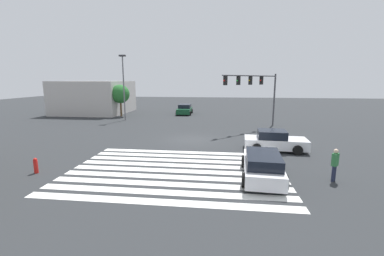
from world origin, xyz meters
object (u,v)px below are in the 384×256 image
(car_0, at_px, (262,165))
(car_2, at_px, (185,109))
(tree_corner_a, at_px, (120,94))
(pedestrian, at_px, (335,163))
(traffic_signal_mast, at_px, (256,86))
(car_1, at_px, (274,141))
(street_light_pole_a, at_px, (124,82))
(fire_hydrant, at_px, (36,166))

(car_0, relative_size, car_2, 1.12)
(car_0, bearing_deg, tree_corner_a, 41.03)
(car_0, bearing_deg, pedestrian, -86.16)
(traffic_signal_mast, distance_m, car_0, 14.66)
(traffic_signal_mast, height_order, car_1, traffic_signal_mast)
(car_2, bearing_deg, car_0, 16.21)
(traffic_signal_mast, xyz_separation_m, car_2, (-9.03, 10.93, -3.71))
(car_2, height_order, pedestrian, pedestrian)
(car_0, bearing_deg, car_2, 21.10)
(car_1, relative_size, street_light_pole_a, 0.56)
(street_light_pole_a, bearing_deg, car_2, 46.11)
(tree_corner_a, relative_size, fire_hydrant, 5.16)
(car_1, bearing_deg, fire_hydrant, -151.38)
(traffic_signal_mast, height_order, fire_hydrant, traffic_signal_mast)
(tree_corner_a, bearing_deg, traffic_signal_mast, -22.86)
(traffic_signal_mast, relative_size, car_1, 1.31)
(tree_corner_a, distance_m, fire_hydrant, 22.78)
(pedestrian, xyz_separation_m, street_light_pole_a, (-17.95, 18.14, 3.90))
(car_0, height_order, street_light_pole_a, street_light_pole_a)
(car_2, height_order, tree_corner_a, tree_corner_a)
(car_1, bearing_deg, street_light_pole_a, 146.21)
(car_0, xyz_separation_m, tree_corner_a, (-16.34, 21.53, 2.45))
(street_light_pole_a, bearing_deg, fire_hydrant, -83.31)
(traffic_signal_mast, distance_m, car_2, 14.66)
(car_2, distance_m, fire_hydrant, 26.15)
(street_light_pole_a, distance_m, tree_corner_a, 4.24)
(car_1, distance_m, fire_hydrant, 15.32)
(traffic_signal_mast, height_order, pedestrian, traffic_signal_mast)
(traffic_signal_mast, relative_size, car_2, 1.37)
(car_2, bearing_deg, traffic_signal_mast, 38.51)
(car_0, distance_m, street_light_pole_a, 23.55)
(traffic_signal_mast, distance_m, tree_corner_a, 19.12)
(car_0, height_order, car_1, car_1)
(traffic_signal_mast, xyz_separation_m, car_0, (-1.25, -14.12, -3.72))
(street_light_pole_a, bearing_deg, pedestrian, -45.31)
(car_0, height_order, car_2, car_2)
(car_2, bearing_deg, car_1, 25.03)
(fire_hydrant, bearing_deg, street_light_pole_a, 96.69)
(car_1, height_order, fire_hydrant, car_1)
(car_2, xyz_separation_m, pedestrian, (11.30, -25.05, 0.24))
(car_1, xyz_separation_m, street_light_pole_a, (-16.12, 12.44, 4.16))
(pedestrian, relative_size, fire_hydrant, 1.96)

